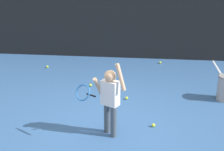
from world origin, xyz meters
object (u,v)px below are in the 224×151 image
Objects in this scene: tennis_player at (109,97)px; tennis_ball_3 at (127,98)px; tennis_ball_0 at (90,85)px; tennis_ball_1 at (47,67)px; tennis_ball_8 at (153,125)px; tennis_ball_6 at (160,62)px.

tennis_ball_3 is (0.20, 1.52, -0.69)m from tennis_player.
tennis_player is 2.41m from tennis_ball_0.
tennis_player is at bearing -57.33° from tennis_ball_1.
tennis_ball_0 is 2.37m from tennis_ball_8.
tennis_player reaches higher than tennis_ball_3.
tennis_ball_8 is (2.98, -3.07, 0.00)m from tennis_ball_1.
tennis_player is at bearing -71.60° from tennis_ball_0.
tennis_ball_3 is 1.00× the size of tennis_ball_6.
tennis_ball_6 is at bearing 13.30° from tennis_ball_1.
tennis_ball_6 is (1.02, 4.19, -0.69)m from tennis_player.
tennis_ball_1 and tennis_ball_8 have the same top height.
tennis_ball_3 is 1.30m from tennis_ball_8.
tennis_ball_3 is 2.79m from tennis_ball_6.
tennis_ball_0 is 1.00× the size of tennis_ball_8.
tennis_ball_1 is 4.28m from tennis_ball_8.
tennis_ball_3 is 1.00× the size of tennis_ball_8.
tennis_ball_1 is 1.00× the size of tennis_ball_6.
tennis_ball_3 and tennis_ball_6 have the same top height.
tennis_ball_6 is at bearing 104.33° from tennis_player.
tennis_ball_0 and tennis_ball_3 have the same top height.
tennis_player is 20.46× the size of tennis_ball_0.
tennis_player reaches higher than tennis_ball_0.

